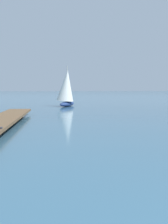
{
  "coord_description": "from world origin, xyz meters",
  "views": [
    {
      "loc": [
        -3.96,
        -1.51,
        2.22
      ],
      "look_at": [
        -2.54,
        7.6,
        1.4
      ],
      "focal_mm": 43.04,
      "sensor_mm": 36.0,
      "label": 1
    }
  ],
  "objects": [
    {
      "name": "distant_sailboat",
      "position": [
        -1.04,
        30.97,
        2.22
      ],
      "size": [
        3.05,
        4.17,
        4.94
      ],
      "color": "navy",
      "rests_on": "ground"
    }
  ]
}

